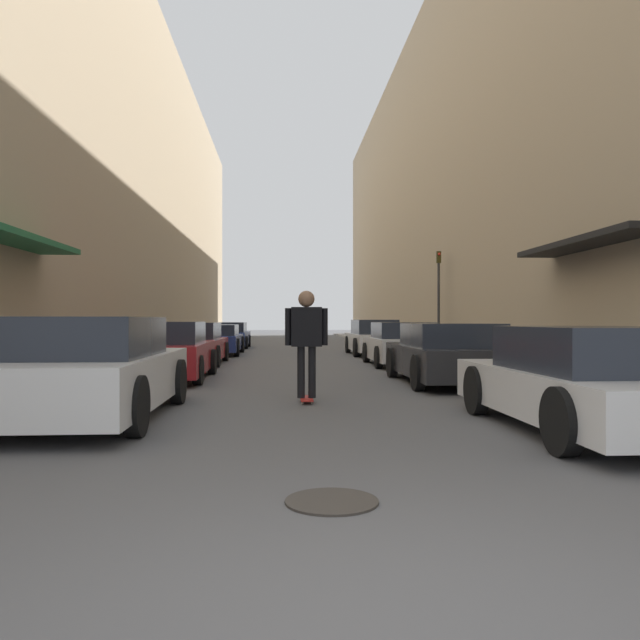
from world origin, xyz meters
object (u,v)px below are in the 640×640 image
skateboarder (306,333)px  parked_car_left_4 (229,336)px  parked_car_right_2 (401,345)px  parked_car_left_2 (192,344)px  parked_car_right_3 (373,338)px  traffic_light (439,291)px  parked_car_right_0 (589,381)px  parked_car_left_0 (90,370)px  parked_car_right_1 (448,354)px  parked_car_left_3 (218,340)px  manhole_cover (332,501)px  parked_car_left_1 (167,352)px

skateboarder → parked_car_left_4: bearing=98.4°
parked_car_left_4 → parked_car_right_2: parked_car_right_2 is taller
parked_car_left_2 → parked_car_right_2: parked_car_right_2 is taller
parked_car_right_3 → traffic_light: (2.51, -0.25, 1.84)m
traffic_light → parked_car_right_0: bearing=-98.0°
parked_car_right_0 → traffic_light: size_ratio=1.14×
parked_car_left_0 → parked_car_right_2: 11.56m
skateboarder → parked_car_right_1: bearing=42.3°
parked_car_left_3 → parked_car_right_0: bearing=-70.1°
parked_car_right_1 → parked_car_right_3: bearing=90.1°
parked_car_right_1 → parked_car_right_2: (0.01, 5.34, -0.01)m
parked_car_right_3 → parked_car_right_1: bearing=-89.9°
parked_car_left_0 → manhole_cover: 5.10m
parked_car_left_1 → parked_car_right_1: 6.28m
parked_car_left_2 → parked_car_left_4: parked_car_left_2 is taller
manhole_cover → traffic_light: traffic_light is taller
parked_car_right_0 → parked_car_right_1: 5.79m
manhole_cover → traffic_light: bearing=73.5°
parked_car_left_3 → traffic_light: traffic_light is taller
parked_car_left_1 → manhole_cover: (2.99, -9.70, -0.62)m
parked_car_right_2 → manhole_cover: bearing=-102.9°
parked_car_left_2 → parked_car_right_2: bearing=-7.0°
parked_car_right_2 → traffic_light: 6.16m
parked_car_left_4 → parked_car_right_3: 8.87m
skateboarder → traffic_light: (5.64, 13.51, 1.36)m
parked_car_left_3 → traffic_light: 8.83m
parked_car_left_0 → parked_car_left_2: size_ratio=1.05×
parked_car_right_0 → parked_car_right_3: (-0.19, 16.69, 0.04)m
traffic_light → parked_car_left_4: bearing=142.2°
parked_car_left_1 → skateboarder: bearing=-53.4°
parked_car_left_0 → parked_car_right_3: size_ratio=1.00×
parked_car_right_2 → parked_car_left_4: bearing=117.1°
parked_car_right_3 → traffic_light: bearing=-5.7°
parked_car_left_0 → parked_car_left_1: 5.63m
parked_car_left_0 → parked_car_right_1: bearing=35.7°
parked_car_right_0 → skateboarder: size_ratio=2.41×
parked_car_left_1 → parked_car_left_2: parked_car_left_1 is taller
skateboarder → traffic_light: size_ratio=0.47×
parked_car_left_1 → parked_car_left_4: size_ratio=1.07×
skateboarder → traffic_light: 14.71m
parked_car_left_2 → parked_car_left_4: (0.18, 11.22, -0.02)m
parked_car_right_2 → parked_car_left_0: bearing=-122.3°
parked_car_left_2 → parked_car_right_1: size_ratio=0.97×
parked_car_right_2 → parked_car_right_3: (-0.02, 5.57, 0.04)m
parked_car_left_2 → traffic_light: 10.07m
parked_car_left_4 → skateboarder: (2.98, -20.20, 0.54)m
parked_car_right_0 → parked_car_left_1: bearing=132.2°
parked_car_right_0 → parked_car_right_2: parked_car_right_2 is taller
parked_car_left_1 → skateboarder: size_ratio=2.31×
parked_car_left_0 → parked_car_left_3: parked_car_left_0 is taller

